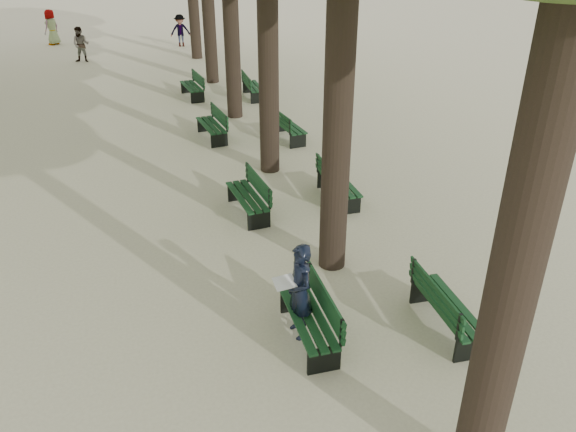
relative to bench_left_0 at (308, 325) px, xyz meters
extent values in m
plane|color=beige|center=(-0.37, -0.97, -0.27)|extent=(120.00, 120.00, 0.00)
cylinder|color=#33261C|center=(1.13, -2.97, 3.48)|extent=(0.52, 0.52, 7.50)
cylinder|color=#33261C|center=(1.13, 2.03, 3.48)|extent=(0.52, 0.52, 7.50)
cylinder|color=#33261C|center=(1.13, 7.03, 3.48)|extent=(0.52, 0.52, 7.50)
cylinder|color=#33261C|center=(1.13, 12.03, 3.48)|extent=(0.52, 0.52, 7.50)
cube|color=black|center=(-0.02, 0.00, -0.05)|extent=(0.53, 1.80, 0.45)
cube|color=black|center=(-0.02, 0.00, 0.18)|extent=(0.55, 1.80, 0.04)
cube|color=black|center=(0.26, 0.00, 0.45)|extent=(0.05, 1.80, 0.40)
cube|color=black|center=(-0.02, 4.61, -0.05)|extent=(0.69, 1.84, 0.45)
cube|color=black|center=(-0.02, 4.61, 0.18)|extent=(0.71, 1.84, 0.04)
cube|color=black|center=(0.26, 4.64, 0.45)|extent=(0.22, 1.80, 0.40)
cube|color=black|center=(-0.02, 9.93, -0.05)|extent=(0.74, 1.85, 0.45)
cube|color=black|center=(-0.02, 9.93, 0.18)|extent=(0.76, 1.85, 0.04)
cube|color=black|center=(0.26, 9.97, 0.45)|extent=(0.26, 1.79, 0.40)
cube|color=black|center=(-0.02, 14.80, -0.05)|extent=(0.74, 1.85, 0.45)
cube|color=black|center=(-0.02, 14.80, 0.18)|extent=(0.76, 1.85, 0.04)
cube|color=black|center=(0.26, 14.84, 0.45)|extent=(0.26, 1.79, 0.40)
cube|color=black|center=(2.28, -0.36, -0.05)|extent=(0.58, 1.82, 0.45)
cube|color=black|center=(2.28, -0.36, 0.18)|extent=(0.60, 1.82, 0.04)
cube|color=black|center=(2.00, -0.35, 0.45)|extent=(0.10, 1.80, 0.40)
cube|color=black|center=(2.28, 4.75, -0.05)|extent=(0.53, 1.80, 0.45)
cube|color=black|center=(2.28, 4.75, 0.18)|extent=(0.55, 1.80, 0.04)
cube|color=black|center=(2.00, 4.75, 0.45)|extent=(0.05, 1.80, 0.40)
cube|color=black|center=(2.28, 9.23, -0.05)|extent=(0.73, 1.85, 0.45)
cube|color=black|center=(2.28, 9.23, 0.18)|extent=(0.75, 1.85, 0.04)
cube|color=black|center=(2.01, 9.20, 0.45)|extent=(0.26, 1.79, 0.40)
cube|color=black|center=(2.28, 14.15, -0.05)|extent=(0.55, 1.81, 0.45)
cube|color=black|center=(2.28, 14.15, 0.18)|extent=(0.57, 1.81, 0.04)
cube|color=black|center=(2.00, 14.15, 0.45)|extent=(0.07, 1.80, 0.40)
imported|color=black|center=(-0.10, 0.18, 0.56)|extent=(0.42, 0.70, 1.66)
cube|color=white|center=(-0.35, 0.18, 0.78)|extent=(0.37, 0.29, 0.12)
imported|color=#262628|center=(-6.06, 27.72, 0.66)|extent=(0.87, 0.94, 1.87)
imported|color=#262628|center=(0.72, 25.32, 0.56)|extent=(1.10, 0.39, 1.67)
imported|color=#262628|center=(-4.32, 22.62, 0.55)|extent=(0.86, 0.54, 1.65)
camera|label=1|loc=(-2.26, -6.80, 5.71)|focal=35.00mm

